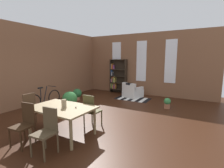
# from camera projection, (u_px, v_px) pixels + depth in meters

# --- Properties ---
(ground_plane) EXTENTS (11.14, 11.14, 0.00)m
(ground_plane) POSITION_uv_depth(u_px,v_px,m) (97.00, 118.00, 5.44)
(ground_plane) COLOR #391D0F
(back_wall_brick) EXTENTS (7.51, 0.12, 3.31)m
(back_wall_brick) POSITION_uv_depth(u_px,v_px,m) (142.00, 64.00, 8.93)
(back_wall_brick) COLOR brown
(back_wall_brick) RESTS_ON ground
(left_wall_brick) EXTENTS (0.12, 9.57, 3.31)m
(left_wall_brick) POSITION_uv_depth(u_px,v_px,m) (30.00, 66.00, 6.80)
(left_wall_brick) COLOR brown
(left_wall_brick) RESTS_ON ground
(window_pane_0) EXTENTS (0.55, 0.02, 2.15)m
(window_pane_0) POSITION_uv_depth(u_px,v_px,m) (116.00, 61.00, 9.58)
(window_pane_0) COLOR white
(window_pane_1) EXTENTS (0.55, 0.02, 2.15)m
(window_pane_1) POSITION_uv_depth(u_px,v_px,m) (141.00, 61.00, 8.85)
(window_pane_1) COLOR white
(window_pane_2) EXTENTS (0.55, 0.02, 2.15)m
(window_pane_2) POSITION_uv_depth(u_px,v_px,m) (171.00, 61.00, 8.11)
(window_pane_2) COLOR white
(dining_table) EXTENTS (1.62, 1.06, 0.74)m
(dining_table) POSITION_uv_depth(u_px,v_px,m) (62.00, 110.00, 4.14)
(dining_table) COLOR olive
(dining_table) RESTS_ON ground
(vase_on_table) EXTENTS (0.12, 0.12, 0.20)m
(vase_on_table) POSITION_uv_depth(u_px,v_px,m) (64.00, 104.00, 4.07)
(vase_on_table) COLOR #998466
(vase_on_table) RESTS_ON dining_table
(tealight_candle_0) EXTENTS (0.04, 0.04, 0.04)m
(tealight_candle_0) POSITION_uv_depth(u_px,v_px,m) (76.00, 107.00, 4.05)
(tealight_candle_0) COLOR silver
(tealight_candle_0) RESTS_ON dining_table
(tealight_candle_1) EXTENTS (0.04, 0.04, 0.04)m
(tealight_candle_1) POSITION_uv_depth(u_px,v_px,m) (56.00, 108.00, 3.94)
(tealight_candle_1) COLOR silver
(tealight_candle_1) RESTS_ON dining_table
(dining_chair_near_right) EXTENTS (0.43, 0.43, 0.95)m
(dining_chair_near_right) POSITION_uv_depth(u_px,v_px,m) (47.00, 130.00, 3.34)
(dining_chair_near_right) COLOR #4E3E28
(dining_chair_near_right) RESTS_ON ground
(dining_chair_far_right) EXTENTS (0.42, 0.42, 0.95)m
(dining_chair_far_right) POSITION_uv_depth(u_px,v_px,m) (91.00, 110.00, 4.64)
(dining_chair_far_right) COLOR #454021
(dining_chair_far_right) RESTS_ON ground
(dining_chair_near_left) EXTENTS (0.44, 0.44, 0.95)m
(dining_chair_near_left) POSITION_uv_depth(u_px,v_px,m) (25.00, 123.00, 3.69)
(dining_chair_near_left) COLOR #372211
(dining_chair_near_left) RESTS_ON ground
(dining_chair_head_left) EXTENTS (0.41, 0.41, 0.95)m
(dining_chair_head_left) POSITION_uv_depth(u_px,v_px,m) (32.00, 109.00, 4.74)
(dining_chair_head_left) COLOR #49321F
(dining_chair_head_left) RESTS_ON ground
(bookshelf_tall) EXTENTS (0.99, 0.28, 1.92)m
(bookshelf_tall) POSITION_uv_depth(u_px,v_px,m) (117.00, 76.00, 9.51)
(bookshelf_tall) COLOR #2D2319
(bookshelf_tall) RESTS_ON ground
(armchair_white) EXTENTS (1.01, 1.01, 0.75)m
(armchair_white) POSITION_uv_depth(u_px,v_px,m) (132.00, 92.00, 8.38)
(armchair_white) COLOR white
(armchair_white) RESTS_ON ground
(bicycle_second) EXTENTS (0.44, 1.67, 0.89)m
(bicycle_second) POSITION_uv_depth(u_px,v_px,m) (45.00, 99.00, 6.63)
(bicycle_second) COLOR black
(bicycle_second) RESTS_ON ground
(potted_plant_by_shelf) EXTENTS (0.43, 0.43, 0.55)m
(potted_plant_by_shelf) POSITION_uv_depth(u_px,v_px,m) (77.00, 94.00, 7.77)
(potted_plant_by_shelf) COLOR #9E6042
(potted_plant_by_shelf) RESTS_ON ground
(potted_plant_corner) EXTENTS (0.26, 0.26, 0.43)m
(potted_plant_corner) POSITION_uv_depth(u_px,v_px,m) (167.00, 103.00, 6.45)
(potted_plant_corner) COLOR #9E6042
(potted_plant_corner) RESTS_ON ground
(potted_plant_window) EXTENTS (0.56, 0.56, 0.72)m
(potted_plant_window) POSITION_uv_depth(u_px,v_px,m) (70.00, 100.00, 6.21)
(potted_plant_window) COLOR #333338
(potted_plant_window) RESTS_ON ground
(striped_rug) EXTENTS (1.65, 0.99, 0.01)m
(striped_rug) POSITION_uv_depth(u_px,v_px,m) (133.00, 99.00, 8.08)
(striped_rug) COLOR black
(striped_rug) RESTS_ON ground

